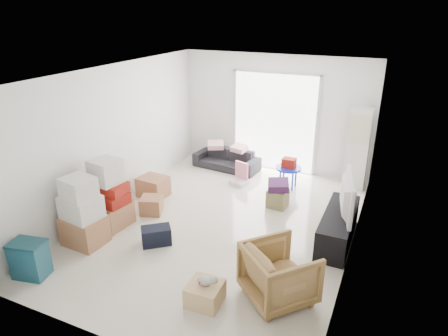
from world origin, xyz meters
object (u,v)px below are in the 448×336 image
Objects in this scene: sofa at (227,156)px; wood_crate at (205,293)px; kids_table at (289,167)px; armchair at (279,271)px; ottoman at (278,198)px; ac_tower at (357,149)px; television at (340,209)px; tv_console at (338,227)px; storage_bins at (30,259)px.

wood_crate is (1.67, -4.46, -0.17)m from sofa.
armchair is at bearing -76.15° from kids_table.
ottoman is at bearing -86.07° from kids_table.
sofa is at bearing 140.62° from ottoman.
armchair is at bearing 30.08° from wood_crate.
kids_table is at bearing 90.12° from wood_crate.
ac_tower is 2.60× the size of kids_table.
television is 0.71× the size of sofa.
tv_console is (0.05, -2.34, -0.61)m from ac_tower.
ac_tower is at bearing 51.89° from ottoman.
ac_tower is 3.09× the size of storage_bins.
storage_bins is (-3.85, -5.13, -0.59)m from ac_tower.
kids_table is (1.66, -0.46, 0.17)m from sofa.
television is 3.16× the size of ottoman.
tv_console is at bearing 35.66° from storage_bins.
sofa reaches higher than wood_crate.
television is 2.67m from wood_crate.
kids_table is at bearing -154.64° from ac_tower.
armchair reaches higher than tv_console.
kids_table is at bearing 60.51° from storage_bins.
ac_tower is 3.01m from sofa.
ac_tower reaches higher than armchair.
television is 1.85m from armchair.
ac_tower is at bearing 25.36° from kids_table.
television is 1.32× the size of armchair.
ac_tower reaches higher than kids_table.
television is 2.19m from kids_table.
television is at bearing 0.00° from tv_console.
ac_tower reaches higher than tv_console.
ac_tower is 1.11× the size of tv_console.
ac_tower is at bearing -10.36° from television.
ac_tower reaches higher than ottoman.
sofa reaches higher than tv_console.
sofa is 1.73m from kids_table.
ac_tower reaches higher than sofa.
storage_bins is 2.62m from wood_crate.
sofa is at bearing -177.09° from ac_tower.
armchair is (2.52, -3.96, 0.12)m from sofa.
storage_bins is 5.20m from kids_table.
television reaches higher than storage_bins.
ac_tower is 2.35m from television.
kids_table reaches higher than storage_bins.
television reaches higher than wood_crate.
tv_console is 1.85m from armchair.
wood_crate is (-1.33, -2.27, -0.11)m from tv_console.
armchair is 1.03m from wood_crate.
armchair is 3.57m from storage_bins.
sofa is (-3.00, 2.19, 0.05)m from tv_console.
storage_bins is 0.84× the size of kids_table.
tv_console is at bearing -0.00° from television.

